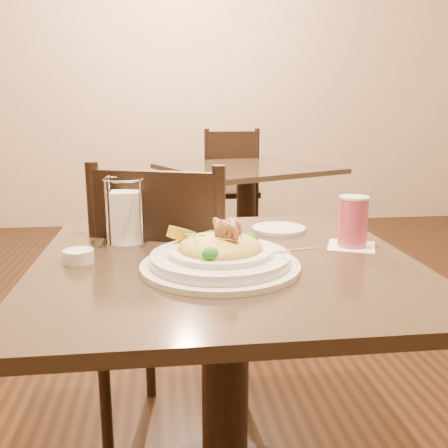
{
  "coord_description": "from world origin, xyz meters",
  "views": [
    {
      "loc": [
        -0.14,
        -1.14,
        1.07
      ],
      "look_at": [
        0.0,
        0.02,
        0.8
      ],
      "focal_mm": 40.0,
      "sensor_mm": 36.0,
      "label": 1
    }
  ],
  "objects": [
    {
      "name": "butter_ramekin",
      "position": [
        -0.34,
        0.01,
        0.74
      ],
      "size": [
        0.09,
        0.09,
        0.03
      ],
      "primitive_type": "cylinder",
      "rotation": [
        0.0,
        0.0,
        -0.32
      ],
      "color": "white",
      "rests_on": "main_table"
    },
    {
      "name": "side_plate",
      "position": [
        0.19,
        0.26,
        0.72
      ],
      "size": [
        0.2,
        0.2,
        0.01
      ],
      "primitive_type": "cylinder",
      "rotation": [
        0.0,
        0.0,
        -0.37
      ],
      "color": "white",
      "rests_on": "main_table"
    },
    {
      "name": "napkin_caddy",
      "position": [
        -0.24,
        0.17,
        0.8
      ],
      "size": [
        0.11,
        0.11,
        0.18
      ],
      "rotation": [
        0.0,
        0.0,
        0.2
      ],
      "color": "silver",
      "rests_on": "main_table"
    },
    {
      "name": "dining_chair_near",
      "position": [
        -0.12,
        0.31,
        0.5
      ],
      "size": [
        0.54,
        0.54,
        0.93
      ],
      "rotation": [
        0.0,
        0.0,
        2.78
      ],
      "color": "black",
      "rests_on": "ground"
    },
    {
      "name": "main_table",
      "position": [
        0.0,
        0.0,
        0.49
      ],
      "size": [
        0.9,
        0.9,
        0.72
      ],
      "color": "black",
      "rests_on": "ground"
    },
    {
      "name": "background_table",
      "position": [
        0.37,
        1.92,
        0.49
      ],
      "size": [
        1.2,
        1.2,
        0.72
      ],
      "rotation": [
        0.0,
        0.0,
        0.44
      ],
      "color": "black",
      "rests_on": "ground"
    },
    {
      "name": "bread_basket",
      "position": [
        -0.12,
        0.32,
        0.74
      ],
      "size": [
        0.29,
        0.26,
        0.07
      ],
      "rotation": [
        0.0,
        0.0,
        0.29
      ],
      "color": "black",
      "rests_on": "main_table"
    },
    {
      "name": "pasta_bowl",
      "position": [
        -0.02,
        -0.08,
        0.75
      ],
      "size": [
        0.4,
        0.36,
        0.12
      ],
      "rotation": [
        0.0,
        0.0,
        -0.18
      ],
      "color": "white",
      "rests_on": "main_table"
    },
    {
      "name": "dining_chair_far",
      "position": [
        0.35,
        2.53,
        0.5
      ],
      "size": [
        0.43,
        0.43,
        0.93
      ],
      "rotation": [
        0.0,
        0.0,
        3.12
      ],
      "color": "black",
      "rests_on": "ground"
    },
    {
      "name": "drink_glass",
      "position": [
        0.34,
        0.06,
        0.79
      ],
      "size": [
        0.15,
        0.15,
        0.13
      ],
      "rotation": [
        0.0,
        0.0,
        -0.4
      ],
      "color": "white",
      "rests_on": "main_table"
    }
  ]
}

